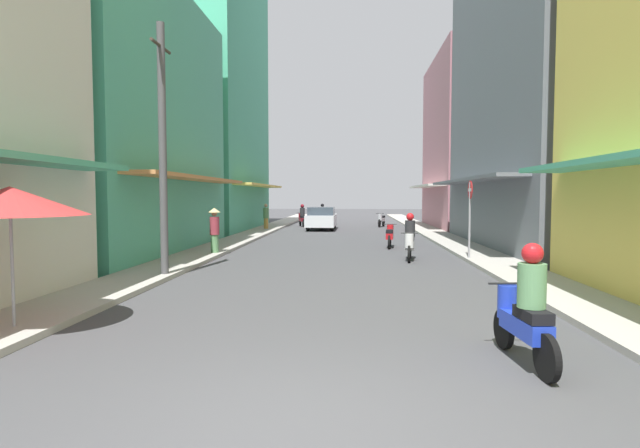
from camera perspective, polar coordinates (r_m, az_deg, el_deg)
name	(u,v)px	position (r m, az deg, el deg)	size (l,w,h in m)	color
ground_plane	(344,237)	(25.43, 2.77, -1.57)	(110.01, 110.01, 0.00)	#424244
sidewalk_left	(249,236)	(26.01, -8.30, -1.36)	(1.65, 58.00, 0.12)	#ADA89E
sidewalk_right	(441,237)	(25.82, 13.92, -1.46)	(1.65, 58.00, 0.12)	#ADA89E
building_left_mid	(104,122)	(20.37, -23.80, 10.82)	(7.05, 11.38, 9.85)	#4CB28C
building_left_far	(205,87)	(32.55, -13.29, 15.22)	(7.05, 11.76, 17.88)	#4CB28C
building_right_mid	(559,36)	(23.43, 26.04, 19.10)	(7.05, 13.06, 17.35)	slate
building_right_far	(480,143)	(34.42, 18.09, 8.93)	(7.05, 10.46, 11.27)	#B7727F
motorbike_white	(410,239)	(16.66, 10.40, -1.76)	(0.56, 1.80, 1.58)	black
motorbike_blue	(525,310)	(6.85, 22.74, -9.21)	(0.55, 1.81, 1.58)	black
motorbike_silver	(381,220)	(34.27, 7.15, 0.51)	(0.70, 1.76, 0.96)	black
motorbike_maroon	(302,217)	(34.30, -2.12, 0.87)	(0.71, 1.76, 1.58)	black
motorbike_orange	(323,215)	(36.53, 0.32, 1.02)	(0.55, 1.81, 1.58)	black
motorbike_red	(390,235)	(20.62, 8.12, -1.33)	(0.55, 1.81, 0.96)	black
parked_car	(322,218)	(31.11, 0.18, 0.69)	(1.82, 4.13, 1.45)	silver
pedestrian_foreground	(215,229)	(17.96, -12.17, -0.56)	(0.44, 0.44, 1.73)	#598C59
pedestrian_far	(266,217)	(30.60, -6.30, 0.80)	(0.34, 0.34, 1.66)	#BF8C3F
vendor_umbrella	(10,201)	(8.94, -32.38, 2.27)	(2.28, 2.28, 2.30)	#99999E
utility_pole	(163,149)	(13.41, -17.84, 8.29)	(0.20, 1.20, 6.57)	#4C4C4F
street_sign_no_entry	(470,209)	(16.81, 17.03, 1.66)	(0.07, 0.60, 2.65)	gray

